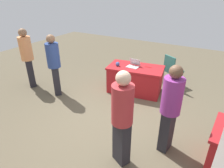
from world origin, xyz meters
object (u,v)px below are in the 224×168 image
(chair_near_front, at_px, (172,69))
(person_attendee_standing, at_px, (171,106))
(person_organiser, at_px, (27,55))
(person_presenter, at_px, (54,63))
(yarn_ball, at_px, (118,64))
(person_attendee_browsing, at_px, (122,116))
(laptop_silver, at_px, (133,65))
(table_foreground, at_px, (135,79))
(scissors_red, at_px, (148,67))

(chair_near_front, xyz_separation_m, person_attendee_standing, (-0.61, 2.66, 0.38))
(person_organiser, bearing_deg, person_presenter, -144.75)
(chair_near_front, distance_m, yarn_ball, 1.68)
(person_attendee_browsing, distance_m, laptop_silver, 2.60)
(chair_near_front, height_order, laptop_silver, laptop_silver)
(person_presenter, relative_size, laptop_silver, 5.13)
(table_foreground, xyz_separation_m, person_attendee_browsing, (-0.83, 2.46, 0.57))
(person_organiser, height_order, scissors_red, person_organiser)
(yarn_ball, bearing_deg, person_attendee_browsing, 119.92)
(laptop_silver, xyz_separation_m, yarn_ball, (0.40, 0.17, 0.02))
(chair_near_front, distance_m, person_attendee_browsing, 3.36)
(chair_near_front, height_order, person_organiser, person_organiser)
(table_foreground, relative_size, person_presenter, 0.96)
(table_foreground, distance_m, person_attendee_browsing, 2.66)
(laptop_silver, bearing_deg, person_presenter, 36.29)
(person_attendee_standing, relative_size, person_organiser, 0.96)
(person_organiser, xyz_separation_m, scissors_red, (-3.17, -1.40, -0.21))
(yarn_ball, bearing_deg, laptop_silver, -157.69)
(person_attendee_browsing, relative_size, person_organiser, 0.98)
(table_foreground, bearing_deg, person_attendee_browsing, 108.76)
(person_organiser, distance_m, laptop_silver, 3.06)
(chair_near_front, distance_m, person_organiser, 4.25)
(table_foreground, bearing_deg, person_presenter, 33.84)
(laptop_silver, relative_size, scissors_red, 1.82)
(person_presenter, bearing_deg, person_attendee_standing, -147.83)
(person_organiser, bearing_deg, person_attendee_standing, -152.87)
(scissors_red, bearing_deg, person_attendee_browsing, 97.09)
(chair_near_front, distance_m, scissors_red, 0.90)
(chair_near_front, relative_size, person_organiser, 0.55)
(laptop_silver, bearing_deg, chair_near_front, -131.83)
(person_attendee_standing, xyz_separation_m, person_attendee_browsing, (0.57, 0.67, 0.02))
(person_attendee_standing, relative_size, yarn_ball, 14.29)
(table_foreground, height_order, chair_near_front, chair_near_front)
(person_organiser, bearing_deg, table_foreground, -122.14)
(chair_near_front, relative_size, person_attendee_standing, 0.57)
(person_attendee_browsing, relative_size, yarn_ball, 14.54)
(person_organiser, bearing_deg, person_attendee_browsing, -163.79)
(person_attendee_browsing, height_order, person_organiser, person_organiser)
(chair_near_front, xyz_separation_m, person_organiser, (3.66, 2.12, 0.42))
(person_presenter, bearing_deg, person_attendee_browsing, -162.79)
(person_attendee_browsing, bearing_deg, person_presenter, 1.53)
(person_attendee_standing, relative_size, laptop_silver, 5.11)
(person_presenter, bearing_deg, chair_near_front, -99.43)
(person_attendee_browsing, xyz_separation_m, scissors_red, (0.53, -2.62, -0.19))
(person_presenter, bearing_deg, scissors_red, -105.16)
(table_foreground, height_order, person_presenter, person_presenter)
(person_presenter, bearing_deg, person_organiser, 42.82)
(person_presenter, relative_size, scissors_red, 9.34)
(person_organiser, bearing_deg, chair_near_front, -115.56)
(person_organiser, bearing_deg, yarn_ball, -121.84)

